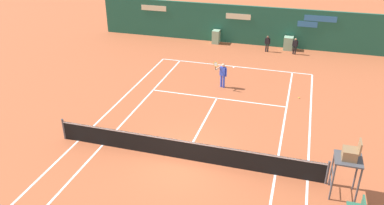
# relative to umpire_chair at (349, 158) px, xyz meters

# --- Properties ---
(ground_plane) EXTENTS (80.00, 80.00, 0.01)m
(ground_plane) POSITION_rel_umpire_chair_xyz_m (-6.58, 1.08, -1.67)
(ground_plane) COLOR #B25633
(tennis_net) EXTENTS (12.10, 0.10, 1.07)m
(tennis_net) POSITION_rel_umpire_chair_xyz_m (-6.58, 0.51, -1.16)
(tennis_net) COLOR #4C4C51
(tennis_net) RESTS_ON ground_plane
(sponsor_back_wall) EXTENTS (25.00, 1.02, 3.10)m
(sponsor_back_wall) POSITION_rel_umpire_chair_xyz_m (-6.55, 17.48, -0.17)
(sponsor_back_wall) COLOR #1E5642
(sponsor_back_wall) RESTS_ON ground_plane
(umpire_chair) EXTENTS (1.00, 1.00, 2.47)m
(umpire_chair) POSITION_rel_umpire_chair_xyz_m (0.00, 0.00, 0.00)
(umpire_chair) COLOR #47474C
(umpire_chair) RESTS_ON ground_plane
(player_on_baseline) EXTENTS (0.76, 0.65, 1.80)m
(player_on_baseline) POSITION_rel_umpire_chair_xyz_m (-6.63, 8.51, -0.74)
(player_on_baseline) COLOR blue
(player_on_baseline) RESTS_ON ground_plane
(ball_kid_left_post) EXTENTS (0.42, 0.18, 1.26)m
(ball_kid_left_post) POSITION_rel_umpire_chair_xyz_m (-4.76, 16.02, -0.95)
(ball_kid_left_post) COLOR black
(ball_kid_left_post) RESTS_ON ground_plane
(ball_kid_centre_post) EXTENTS (0.42, 0.19, 1.26)m
(ball_kid_centre_post) POSITION_rel_umpire_chair_xyz_m (-2.69, 16.02, -0.95)
(ball_kid_centre_post) COLOR black
(ball_kid_centre_post) RESTS_ON ground_plane
(tennis_ball_by_sideline) EXTENTS (0.07, 0.07, 0.07)m
(tennis_ball_by_sideline) POSITION_rel_umpire_chair_xyz_m (-1.96, 8.26, -1.64)
(tennis_ball_by_sideline) COLOR #CCE033
(tennis_ball_by_sideline) RESTS_ON ground_plane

